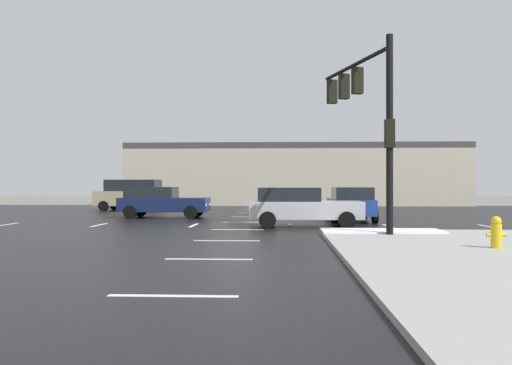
% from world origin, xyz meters
% --- Properties ---
extents(ground_plane, '(120.00, 120.00, 0.00)m').
position_xyz_m(ground_plane, '(0.00, 0.00, 0.00)').
color(ground_plane, slate).
extents(road_asphalt, '(44.00, 44.00, 0.02)m').
position_xyz_m(road_asphalt, '(0.00, 0.00, 0.01)').
color(road_asphalt, black).
rests_on(road_asphalt, ground_plane).
extents(snow_strip_curbside, '(4.00, 1.60, 0.06)m').
position_xyz_m(snow_strip_curbside, '(5.00, -4.00, 0.17)').
color(snow_strip_curbside, white).
rests_on(snow_strip_curbside, sidewalk_corner).
extents(lane_markings, '(36.15, 36.15, 0.01)m').
position_xyz_m(lane_markings, '(1.20, -1.38, 0.02)').
color(lane_markings, silver).
rests_on(lane_markings, road_asphalt).
extents(traffic_signal_mast, '(1.75, 5.22, 6.35)m').
position_xyz_m(traffic_signal_mast, '(4.59, -3.34, 4.50)').
color(traffic_signal_mast, black).
rests_on(traffic_signal_mast, sidewalk_corner).
extents(fire_hydrant, '(0.48, 0.26, 0.79)m').
position_xyz_m(fire_hydrant, '(6.99, -8.51, 0.54)').
color(fire_hydrant, gold).
rests_on(fire_hydrant, sidewalk_corner).
extents(strip_building_background, '(27.96, 8.00, 5.12)m').
position_xyz_m(strip_building_background, '(2.85, 24.26, 2.56)').
color(strip_building_background, '#BCB29E').
rests_on(strip_building_background, ground_plane).
extents(sedan_navy, '(4.58, 2.11, 1.58)m').
position_xyz_m(sedan_navy, '(-4.53, 5.09, 0.85)').
color(sedan_navy, '#141E47').
rests_on(sedan_navy, road_asphalt).
extents(sedan_blue, '(2.04, 4.55, 1.58)m').
position_xyz_m(sedan_blue, '(4.87, 2.93, 0.85)').
color(sedan_blue, navy).
rests_on(sedan_blue, road_asphalt).
extents(suv_tan, '(4.92, 2.38, 2.03)m').
position_xyz_m(suv_tan, '(-8.08, 12.56, 1.09)').
color(suv_tan, tan).
rests_on(suv_tan, road_asphalt).
extents(sedan_silver, '(4.57, 2.09, 1.58)m').
position_xyz_m(sedan_silver, '(2.45, -0.45, 0.85)').
color(sedan_silver, '#B7BABF').
rests_on(sedan_silver, road_asphalt).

